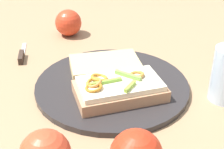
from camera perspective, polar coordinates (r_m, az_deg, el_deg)
The scene contains 6 objects.
ground_plane at distance 0.68m, azimuth 0.00°, elevation -2.31°, with size 2.00×2.00×0.00m, color #977553.
plate at distance 0.68m, azimuth 0.00°, elevation -1.89°, with size 0.31×0.31×0.01m, color #292526.
sandwich at distance 0.63m, azimuth 1.21°, elevation -2.42°, with size 0.19×0.18×0.04m.
bread_slice_side at distance 0.71m, azimuth -1.19°, elevation 1.43°, with size 0.15×0.09×0.03m, color tan.
apple_0 at distance 0.92m, azimuth -7.53°, elevation 8.82°, with size 0.07×0.07×0.07m, color red.
knife at distance 0.83m, azimuth -15.28°, elevation 3.25°, with size 0.10×0.08×0.02m.
Camera 1 is at (0.49, 0.29, 0.37)m, focal length 53.08 mm.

